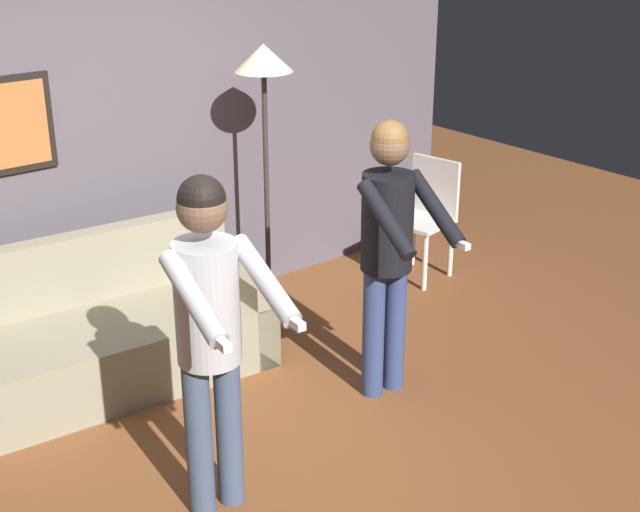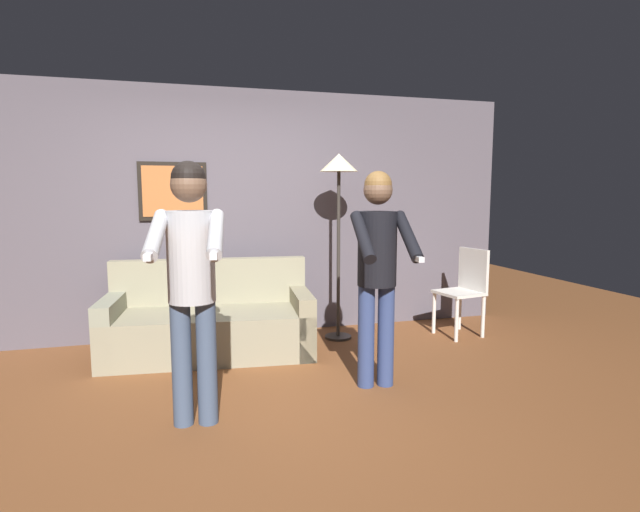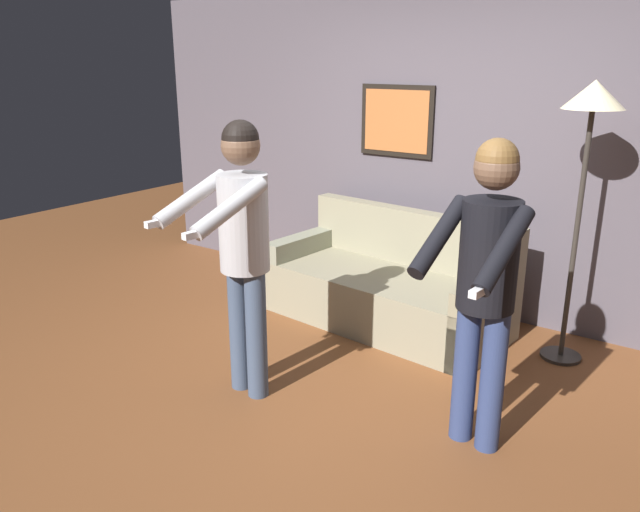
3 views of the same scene
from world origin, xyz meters
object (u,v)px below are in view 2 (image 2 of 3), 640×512
object	(u,v)px
couch	(210,325)
torchiere_lamp	(339,180)
person_standing_left	(191,268)
person_standing_right	(378,259)
dining_chair_distant	(465,286)

from	to	relation	value
couch	torchiere_lamp	size ratio (longest dim) A/B	1.03
person_standing_left	person_standing_right	xyz separation A→B (m)	(1.39, 0.30, -0.03)
couch	dining_chair_distant	size ratio (longest dim) A/B	2.12
couch	dining_chair_distant	xyz separation A→B (m)	(2.68, -0.08, 0.25)
couch	torchiere_lamp	distance (m)	1.92
person_standing_right	dining_chair_distant	world-z (taller)	person_standing_right
person_standing_right	dining_chair_distant	xyz separation A→B (m)	(1.47, 1.12, -0.49)
torchiere_lamp	person_standing_right	bearing A→B (deg)	-94.90
couch	person_standing_right	size ratio (longest dim) A/B	1.17
couch	person_standing_left	world-z (taller)	person_standing_left
couch	dining_chair_distant	bearing A→B (deg)	-1.61
dining_chair_distant	person_standing_left	bearing A→B (deg)	-153.65
dining_chair_distant	person_standing_right	bearing A→B (deg)	-142.77
torchiere_lamp	person_standing_left	size ratio (longest dim) A/B	1.12
person_standing_right	couch	bearing A→B (deg)	135.40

